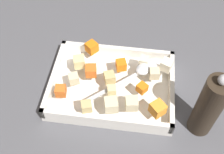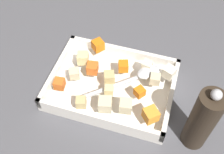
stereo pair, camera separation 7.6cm
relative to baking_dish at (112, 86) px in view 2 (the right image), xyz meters
The scene contains 20 objects.
ground_plane 0.02m from the baking_dish, 49.46° to the left, with size 4.00×4.00×0.00m, color #4C4C51.
baking_dish is the anchor object (origin of this frame).
carrot_chunk_corner_se 0.15m from the baking_dish, 27.24° to the left, with size 0.03×0.03×0.03m, color orange.
carrot_chunk_rim_edge 0.08m from the baking_dish, ahead, with size 0.03×0.03×0.03m, color orange.
carrot_chunk_mid_right 0.07m from the baking_dish, 115.27° to the right, with size 0.03×0.03×0.03m, color orange.
carrot_chunk_center 0.16m from the baking_dish, 145.32° to the left, with size 0.03×0.03×0.03m, color orange.
carrot_chunk_near_left 0.13m from the baking_dish, 52.92° to the right, with size 0.03×0.03×0.03m, color orange.
carrot_chunk_near_spoon 0.10m from the baking_dish, 162.11° to the left, with size 0.02×0.02×0.02m, color orange.
potato_chunk_corner_nw 0.05m from the baking_dish, 42.79° to the left, with size 0.03×0.03×0.03m, color tan.
potato_chunk_front_center 0.11m from the baking_dish, 96.27° to the left, with size 0.03×0.03×0.03m, color beige.
potato_chunk_far_left 0.06m from the baking_dish, 96.61° to the left, with size 0.02×0.02×0.02m, color #E0CC89.
potato_chunk_corner_ne 0.11m from the baking_dish, 127.11° to the left, with size 0.03×0.03×0.03m, color beige.
potato_chunk_mid_left 0.12m from the baking_dish, 11.89° to the left, with size 0.03×0.03×0.03m, color beige.
potato_chunk_heap_side 0.13m from the baking_dish, 63.50° to the left, with size 0.03×0.03×0.03m, color tan.
potato_chunk_far_right 0.12m from the baking_dish, 141.70° to the right, with size 0.03×0.03×0.03m, color beige.
potato_chunk_corner_sw 0.12m from the baking_dish, 20.54° to the right, with size 0.03×0.03×0.03m, color #E0CC89.
potato_chunk_under_handle 0.13m from the baking_dish, 167.57° to the right, with size 0.03×0.03×0.03m, color beige.
parsnip_chunk_near_right 0.17m from the baking_dish, 158.25° to the right, with size 0.03×0.03×0.03m, color silver.
serving_spoon 0.10m from the baking_dish, 155.47° to the right, with size 0.19×0.17×0.02m.
pepper_mill 0.28m from the baking_dish, 160.16° to the left, with size 0.06×0.06×0.22m.
Camera 2 is at (-0.15, 0.42, 0.66)m, focal length 43.80 mm.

